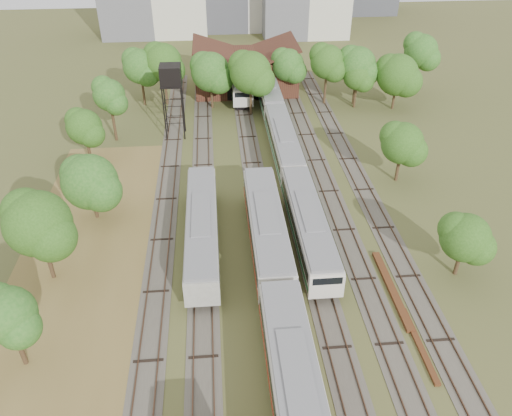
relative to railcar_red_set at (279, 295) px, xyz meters
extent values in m
plane|color=#475123|center=(2.00, -7.00, -2.08)|extent=(240.00, 240.00, 0.00)
cube|color=brown|center=(-16.00, 1.00, -2.06)|extent=(14.00, 60.00, 0.04)
cube|color=#4C473D|center=(-10.00, 18.00, -2.05)|extent=(2.60, 80.00, 0.06)
cube|color=#472D1E|center=(-10.72, 18.00, -1.96)|extent=(0.08, 80.00, 0.14)
cube|color=#472D1E|center=(-9.28, 18.00, -1.96)|extent=(0.08, 80.00, 0.14)
cube|color=#4C473D|center=(-6.00, 18.00, -2.05)|extent=(2.60, 80.00, 0.06)
cube|color=#472D1E|center=(-6.72, 18.00, -1.96)|extent=(0.08, 80.00, 0.14)
cube|color=#472D1E|center=(-5.28, 18.00, -1.96)|extent=(0.08, 80.00, 0.14)
cube|color=#4C473D|center=(0.00, 18.00, -2.05)|extent=(2.60, 80.00, 0.06)
cube|color=#472D1E|center=(-0.72, 18.00, -1.96)|extent=(0.08, 80.00, 0.14)
cube|color=#472D1E|center=(0.72, 18.00, -1.96)|extent=(0.08, 80.00, 0.14)
cube|color=#4C473D|center=(4.00, 18.00, -2.05)|extent=(2.60, 80.00, 0.06)
cube|color=#472D1E|center=(3.28, 18.00, -1.96)|extent=(0.08, 80.00, 0.14)
cube|color=#472D1E|center=(4.72, 18.00, -1.96)|extent=(0.08, 80.00, 0.14)
cube|color=#4C473D|center=(8.00, 18.00, -2.05)|extent=(2.60, 80.00, 0.06)
cube|color=#472D1E|center=(7.28, 18.00, -1.96)|extent=(0.08, 80.00, 0.14)
cube|color=#472D1E|center=(8.72, 18.00, -1.96)|extent=(0.08, 80.00, 0.14)
cube|color=#4C473D|center=(12.00, 18.00, -2.05)|extent=(2.60, 80.00, 0.06)
cube|color=#472D1E|center=(11.28, 18.00, -1.96)|extent=(0.08, 80.00, 0.14)
cube|color=#472D1E|center=(12.72, 18.00, -1.96)|extent=(0.08, 80.00, 0.14)
cube|color=black|center=(0.00, -8.69, -1.65)|extent=(2.37, 15.64, 0.86)
cube|color=beige|center=(0.00, -8.69, 0.12)|extent=(3.12, 17.00, 2.69)
cube|color=black|center=(0.00, -8.69, 0.45)|extent=(3.18, 15.64, 0.91)
cube|color=slate|center=(0.00, -8.69, 1.66)|extent=(2.87, 16.66, 0.39)
cube|color=maroon|center=(0.00, -8.69, -0.63)|extent=(3.18, 16.66, 0.48)
cube|color=black|center=(0.00, 8.81, -1.65)|extent=(2.37, 15.64, 0.86)
cube|color=beige|center=(0.00, 8.81, 0.12)|extent=(3.12, 17.00, 2.69)
cube|color=black|center=(0.00, 8.81, 0.45)|extent=(3.18, 15.64, 0.91)
cube|color=slate|center=(0.00, 8.81, 1.66)|extent=(2.87, 16.66, 0.39)
cube|color=maroon|center=(0.00, 8.81, -0.63)|extent=(3.18, 16.66, 0.48)
cube|color=black|center=(4.00, 9.21, -1.69)|extent=(2.17, 15.64, 0.79)
cube|color=beige|center=(4.00, 9.21, -0.06)|extent=(2.86, 17.00, 2.46)
cube|color=black|center=(4.00, 9.21, 0.24)|extent=(2.92, 15.64, 0.84)
cube|color=slate|center=(4.00, 9.21, 1.35)|extent=(2.63, 16.66, 0.35)
cube|color=#175D2C|center=(4.00, 9.21, -0.75)|extent=(2.92, 16.66, 0.44)
cube|color=beige|center=(4.00, 0.76, -0.18)|extent=(2.90, 0.25, 2.22)
cube|color=black|center=(4.00, 26.71, -1.69)|extent=(2.17, 15.64, 0.79)
cube|color=beige|center=(4.00, 26.71, -0.06)|extent=(2.86, 17.00, 2.46)
cube|color=black|center=(4.00, 26.71, 0.24)|extent=(2.92, 15.64, 0.84)
cube|color=slate|center=(4.00, 26.71, 1.35)|extent=(2.63, 16.66, 0.35)
cube|color=#175D2C|center=(4.00, 26.71, -0.75)|extent=(2.92, 16.66, 0.44)
cube|color=black|center=(4.00, 44.21, -1.69)|extent=(2.17, 15.64, 0.79)
cube|color=beige|center=(4.00, 44.21, -0.06)|extent=(2.86, 17.00, 2.46)
cube|color=black|center=(4.00, 44.21, 0.24)|extent=(2.92, 15.64, 0.84)
cube|color=slate|center=(4.00, 44.21, 1.35)|extent=(2.63, 16.66, 0.35)
cube|color=#175D2C|center=(4.00, 44.21, -0.75)|extent=(2.92, 16.66, 0.44)
cube|color=black|center=(0.00, 49.00, -1.67)|extent=(2.24, 14.72, 0.81)
cube|color=beige|center=(0.00, 49.00, 0.00)|extent=(2.95, 16.00, 2.54)
cube|color=black|center=(0.00, 49.00, 0.31)|extent=(3.01, 14.72, 0.86)
cube|color=slate|center=(0.00, 49.00, 1.46)|extent=(2.71, 15.68, 0.37)
cube|color=#175D2C|center=(0.00, 49.00, -0.71)|extent=(3.01, 15.68, 0.46)
cube|color=beige|center=(0.00, 41.05, -0.12)|extent=(2.99, 0.25, 2.29)
cube|color=black|center=(-6.00, 9.57, -1.69)|extent=(2.17, 16.56, 0.79)
cube|color=gray|center=(-6.00, 9.57, -0.06)|extent=(2.86, 18.00, 2.46)
cube|color=black|center=(-6.00, 9.57, 0.24)|extent=(2.92, 16.56, 0.84)
cube|color=slate|center=(-6.00, 9.57, 1.35)|extent=(2.63, 17.64, 0.35)
cylinder|color=black|center=(-10.79, 32.72, 1.45)|extent=(0.18, 0.18, 7.06)
cylinder|color=black|center=(-8.40, 32.72, 1.45)|extent=(0.18, 0.18, 7.06)
cylinder|color=black|center=(-10.79, 35.10, 1.45)|extent=(0.18, 0.18, 7.06)
cylinder|color=black|center=(-8.40, 35.10, 1.45)|extent=(0.18, 0.18, 7.06)
cube|color=black|center=(-9.59, 33.91, 5.08)|extent=(2.78, 2.78, 0.20)
cube|color=black|center=(-9.59, 33.91, 6.37)|extent=(2.65, 2.65, 2.38)
cube|color=brown|center=(10.00, 1.88, -1.92)|extent=(0.64, 9.60, 0.32)
cube|color=brown|center=(10.20, -4.12, -1.96)|extent=(0.46, 7.32, 0.24)
cube|color=#3C1B15|center=(1.00, 51.00, 0.67)|extent=(16.00, 11.00, 5.50)
cube|color=#3C1B15|center=(-3.00, 51.00, 4.02)|extent=(8.45, 11.55, 2.96)
cube|color=#3C1B15|center=(5.00, 51.00, 4.02)|extent=(8.45, 11.55, 2.96)
cube|color=black|center=(1.00, 45.55, 0.12)|extent=(6.40, 0.15, 4.12)
cylinder|color=#382616|center=(-18.85, -3.18, -0.13)|extent=(0.36, 0.36, 3.90)
sphere|color=#275215|center=(-18.85, -3.18, 2.88)|extent=(3.94, 3.94, 3.94)
cylinder|color=#382616|center=(-19.12, 6.14, 0.21)|extent=(0.36, 0.36, 4.58)
sphere|color=#275215|center=(-19.12, 6.14, 3.74)|extent=(5.52, 5.52, 5.52)
cylinder|color=#382616|center=(-16.90, 15.21, -0.42)|extent=(0.36, 0.36, 3.33)
sphere|color=#275215|center=(-16.90, 15.21, 2.16)|extent=(5.57, 5.57, 5.57)
cylinder|color=#382616|center=(-19.60, 26.96, -0.17)|extent=(0.36, 0.36, 3.83)
sphere|color=#275215|center=(-19.60, 26.96, 2.79)|extent=(4.17, 4.17, 4.17)
cylinder|color=#382616|center=(-17.46, 33.24, 0.39)|extent=(0.36, 0.36, 4.94)
sphere|color=#275215|center=(-17.46, 33.24, 4.20)|extent=(4.05, 4.05, 4.05)
cylinder|color=#382616|center=(-14.87, 45.28, 0.25)|extent=(0.36, 0.36, 4.66)
sphere|color=#275215|center=(-14.87, 45.28, 3.85)|extent=(5.05, 5.05, 5.05)
cylinder|color=#382616|center=(-11.47, 45.26, 0.44)|extent=(0.36, 0.36, 5.05)
sphere|color=#275215|center=(-11.47, 45.26, 4.35)|extent=(5.58, 5.58, 5.58)
cylinder|color=#382616|center=(-4.57, 43.19, 0.07)|extent=(0.36, 0.36, 4.31)
sphere|color=#275215|center=(-4.57, 43.19, 3.40)|extent=(5.72, 5.72, 5.72)
cylinder|color=#382616|center=(1.04, 40.18, 0.37)|extent=(0.36, 0.36, 4.91)
sphere|color=#275215|center=(1.04, 40.18, 4.17)|extent=(5.91, 5.91, 5.91)
cylinder|color=#382616|center=(7.17, 45.76, 0.02)|extent=(0.36, 0.36, 4.19)
sphere|color=#275215|center=(7.17, 45.76, 3.26)|extent=(4.85, 4.85, 4.85)
cylinder|color=#382616|center=(12.60, 43.24, 0.47)|extent=(0.36, 0.36, 5.09)
sphere|color=#275215|center=(12.60, 43.24, 4.40)|extent=(4.98, 4.98, 4.98)
cylinder|color=#382616|center=(16.99, 42.67, 0.29)|extent=(0.36, 0.36, 4.74)
sphere|color=#275215|center=(16.99, 42.67, 3.95)|extent=(5.47, 5.47, 5.47)
cylinder|color=#382616|center=(22.47, 40.42, -0.04)|extent=(0.36, 0.36, 4.09)
sphere|color=#275215|center=(22.47, 40.42, 3.12)|extent=(5.99, 5.99, 5.99)
cylinder|color=#382616|center=(27.70, 45.90, 0.63)|extent=(0.36, 0.36, 5.42)
sphere|color=#275215|center=(27.70, 45.90, 4.82)|extent=(5.06, 5.06, 5.06)
cylinder|color=#382616|center=(16.28, 3.49, -0.50)|extent=(0.36, 0.36, 3.15)
sphere|color=#275215|center=(16.28, 3.49, 1.93)|extent=(4.23, 4.23, 4.23)
cylinder|color=#382616|center=(16.24, 19.78, -0.22)|extent=(0.36, 0.36, 3.73)
sphere|color=#275215|center=(16.24, 19.78, 2.66)|extent=(4.68, 4.68, 4.68)
cylinder|color=#382616|center=(16.84, 41.50, -0.16)|extent=(0.36, 0.36, 3.84)
sphere|color=#275215|center=(16.84, 41.50, 2.81)|extent=(4.19, 4.19, 4.19)
camera|label=1|loc=(-4.29, -28.29, 27.53)|focal=35.00mm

